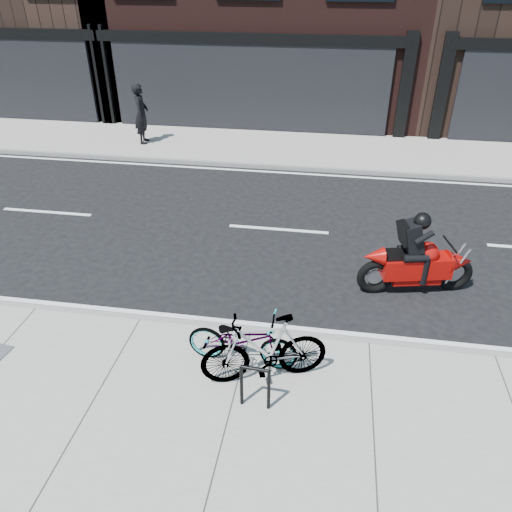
% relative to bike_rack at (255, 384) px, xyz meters
% --- Properties ---
extents(ground, '(120.00, 120.00, 0.00)m').
position_rel_bike_rack_xyz_m(ground, '(-0.34, 3.62, -0.56)').
color(ground, black).
rests_on(ground, ground).
extents(sidewalk_near, '(60.00, 6.00, 0.13)m').
position_rel_bike_rack_xyz_m(sidewalk_near, '(-0.34, -1.38, -0.50)').
color(sidewalk_near, gray).
rests_on(sidewalk_near, ground).
extents(sidewalk_far, '(60.00, 3.50, 0.13)m').
position_rel_bike_rack_xyz_m(sidewalk_far, '(-0.34, 11.37, -0.50)').
color(sidewalk_far, gray).
rests_on(sidewalk_far, ground).
extents(bike_rack, '(0.44, 0.08, 0.74)m').
position_rel_bike_rack_xyz_m(bike_rack, '(0.00, 0.00, 0.00)').
color(bike_rack, black).
rests_on(bike_rack, sidewalk_near).
extents(bicycle_front, '(1.78, 0.72, 0.92)m').
position_rel_bike_rack_xyz_m(bicycle_front, '(-0.34, 0.86, 0.03)').
color(bicycle_front, gray).
rests_on(bicycle_front, sidewalk_near).
extents(bicycle_rear, '(1.98, 1.11, 1.14)m').
position_rel_bike_rack_xyz_m(bicycle_rear, '(0.05, 0.57, 0.14)').
color(bicycle_rear, gray).
rests_on(bicycle_rear, sidewalk_near).
extents(motorcycle, '(2.26, 0.81, 1.71)m').
position_rel_bike_rack_xyz_m(motorcycle, '(2.67, 3.53, 0.13)').
color(motorcycle, black).
rests_on(motorcycle, ground).
extents(pedestrian, '(0.59, 0.79, 1.96)m').
position_rel_bike_rack_xyz_m(pedestrian, '(-5.64, 11.01, 0.55)').
color(pedestrian, black).
rests_on(pedestrian, sidewalk_far).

